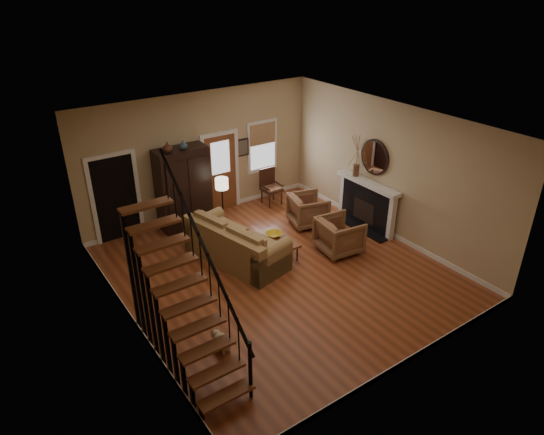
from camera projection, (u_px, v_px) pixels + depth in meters
room at (220, 187)px, 11.04m from camera, size 7.00×7.33×3.30m
staircase at (182, 280)px, 7.56m from camera, size 0.94×2.80×3.20m
fireplace at (368, 199)px, 12.26m from camera, size 0.33×1.95×2.30m
armoire at (183, 188)px, 12.12m from camera, size 1.30×0.60×2.10m
vase_a at (167, 147)px, 11.34m from camera, size 0.24×0.24×0.25m
vase_b at (183, 145)px, 11.55m from camera, size 0.20×0.20×0.21m
sofa at (236, 242)px, 10.90m from camera, size 1.58×2.61×0.91m
coffee_table at (276, 247)px, 11.19m from camera, size 0.64×1.10×0.42m
bowl at (274, 234)px, 11.20m from camera, size 0.37×0.37×0.09m
books at (279, 245)px, 10.80m from camera, size 0.20×0.27×0.05m
armchair_left at (339, 235)px, 11.25m from camera, size 1.03×1.01×0.85m
armchair_right at (308, 210)px, 12.46m from camera, size 1.10×1.09×0.82m
floor_lamp at (223, 205)px, 12.07m from camera, size 0.38×0.38×1.41m
side_chair at (272, 187)px, 13.51m from camera, size 0.54×0.54×1.02m
dog at (223, 343)px, 8.40m from camera, size 0.30×0.47×0.33m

